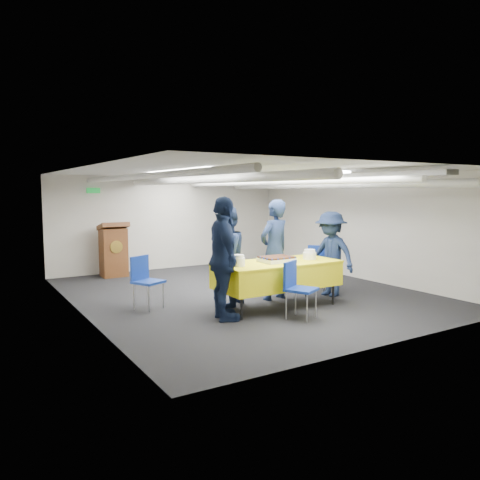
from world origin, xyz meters
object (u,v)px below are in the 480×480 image
serving_table (277,274)px  sailor_a (274,250)px  sheet_cake (277,259)px  chair_near (296,284)px  chair_right (317,263)px  sailor_d (331,254)px  sailor_c (224,259)px  podium (114,250)px  sailor_b (226,257)px  chair_left (144,277)px

serving_table → sailor_a: size_ratio=1.17×
sheet_cake → chair_near: size_ratio=0.63×
chair_right → sailor_d: size_ratio=0.56×
sheet_cake → sailor_c: bearing=-169.9°
podium → sailor_b: size_ratio=0.74×
chair_right → sheet_cake: bearing=-154.4°
sailor_b → sailor_c: size_ratio=0.91×
chair_right → sailor_a: bearing=-170.0°
podium → chair_near: (1.35, -4.93, -0.08)m
serving_table → sheet_cake: (-0.02, -0.00, 0.26)m
chair_right → sailor_a: 1.25m
serving_table → sailor_c: 1.21m
chair_near → sailor_b: sailor_b is taller
podium → sailor_a: bearing=-64.3°
chair_near → sailor_a: bearing=69.5°
sheet_cake → chair_left: (-1.89, 1.11, -0.28)m
serving_table → chair_near: (-0.14, -0.68, -0.03)m
chair_left → sheet_cake: bearing=-30.3°
sailor_d → chair_left: bearing=-115.1°
chair_right → podium: bearing=130.2°
podium → chair_right: (2.98, -3.53, -0.08)m
serving_table → chair_right: size_ratio=2.40×
sheet_cake → podium: bearing=109.2°
chair_right → sailor_d: bearing=-103.6°
chair_right → sailor_c: sailor_c is taller
sheet_cake → chair_left: bearing=149.7°
sailor_c → chair_near: bearing=-100.6°
chair_left → sailor_d: size_ratio=0.56×
serving_table → chair_left: 2.21m
sheet_cake → chair_left: 2.21m
sheet_cake → sailor_b: sailor_b is taller
chair_near → sailor_d: 1.76m
serving_table → podium: size_ratio=1.67×
chair_left → sailor_d: sailor_d is taller
podium → chair_near: bearing=-74.7°
chair_left → sailor_b: sailor_b is taller
sailor_c → sailor_d: 2.53m
chair_near → sailor_b: bearing=114.4°
sheet_cake → chair_left: chair_left is taller
chair_left → sailor_a: 2.32m
serving_table → chair_near: bearing=-101.6°
sheet_cake → chair_right: size_ratio=0.63×
podium → chair_left: bearing=-97.5°
podium → sailor_c: size_ratio=0.67×
chair_right → sailor_b: bearing=-174.7°
podium → chair_near: podium is taller
podium → sailor_d: size_ratio=0.80×
sheet_cake → sailor_d: sailor_d is taller
sheet_cake → sailor_b: (-0.67, 0.52, 0.03)m
chair_near → sailor_b: (-0.55, 1.20, 0.31)m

